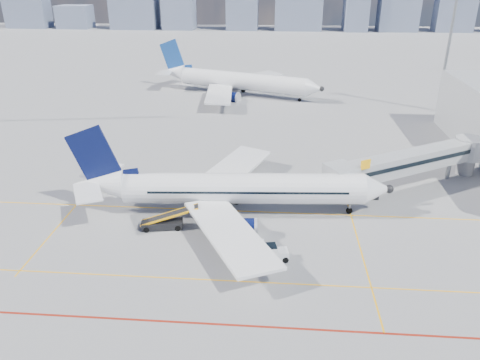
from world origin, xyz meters
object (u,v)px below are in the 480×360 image
Objects in this scene: main_aircraft at (230,189)px; second_aircraft at (236,81)px; cargo_dolly at (247,248)px; belt_loader at (164,223)px; ramp_worker at (255,253)px; baggage_tug at (274,253)px.

main_aircraft is 0.96× the size of second_aircraft.
cargo_dolly is 11.01m from belt_loader.
cargo_dolly is (6.94, -67.15, -2.15)m from second_aircraft.
cargo_dolly is (2.60, -9.23, -2.15)m from main_aircraft.
ramp_worker is at bearing -20.73° from cargo_dolly.
second_aircraft reaches higher than cargo_dolly.
second_aircraft is 67.54m from cargo_dolly.
belt_loader is 12.00m from ramp_worker.
baggage_tug reaches higher than ramp_worker.
baggage_tug is 2.00m from ramp_worker.
baggage_tug is at bearing -32.98° from belt_loader.
belt_loader is at bearing -72.82° from second_aircraft.
second_aircraft is 14.58× the size of baggage_tug.
main_aircraft reaches higher than baggage_tug.
cargo_dolly is (-2.82, 0.37, 0.23)m from baggage_tug.
second_aircraft is at bearing 47.85° from ramp_worker.
cargo_dolly is at bearing 97.63° from ramp_worker.
cargo_dolly is at bearing 161.75° from baggage_tug.
cargo_dolly reaches higher than ramp_worker.
belt_loader reaches higher than cargo_dolly.
baggage_tug is at bearing 5.44° from cargo_dolly.
second_aircraft is 62.24m from belt_loader.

